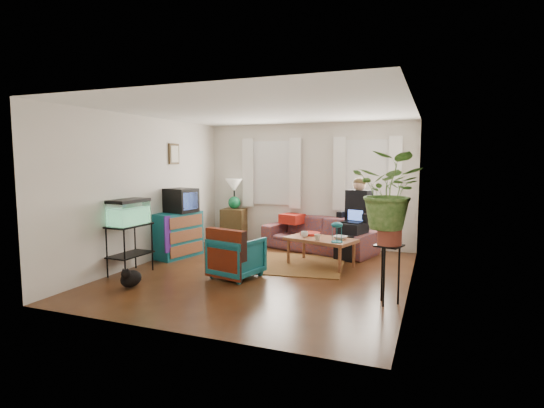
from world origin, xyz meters
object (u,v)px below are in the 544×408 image
at_px(sofa, 319,229).
at_px(aquarium_stand, 130,249).
at_px(dresser, 177,235).
at_px(coffee_table, 321,252).
at_px(side_table, 235,225).
at_px(armchair, 237,255).
at_px(plant_stand, 388,274).

distance_m(sofa, aquarium_stand, 3.68).
xyz_separation_m(dresser, coffee_table, (2.71, 0.32, -0.18)).
xyz_separation_m(side_table, dresser, (-0.34, -1.75, 0.05)).
bearing_deg(armchair, side_table, -49.67).
bearing_deg(dresser, sofa, 44.67).
height_order(side_table, plant_stand, plant_stand).
height_order(side_table, coffee_table, side_table).
bearing_deg(aquarium_stand, armchair, 17.92).
bearing_deg(dresser, coffee_table, 19.00).
height_order(armchair, plant_stand, plant_stand).
distance_m(aquarium_stand, coffee_table, 3.18).
xyz_separation_m(sofa, armchair, (-0.69, -2.36, -0.10)).
height_order(aquarium_stand, plant_stand, aquarium_stand).
height_order(side_table, dresser, dresser).
relative_size(sofa, armchair, 3.24).
bearing_deg(side_table, armchair, -63.03).
bearing_deg(armchair, dresser, -13.89).
bearing_deg(aquarium_stand, sofa, 52.47).
height_order(sofa, plant_stand, sofa).
height_order(aquarium_stand, armchair, aquarium_stand).
bearing_deg(side_table, dresser, -100.97).
bearing_deg(coffee_table, sofa, 123.45).
distance_m(side_table, aquarium_stand, 3.10).
bearing_deg(sofa, coffee_table, -56.41).
relative_size(sofa, side_table, 3.09).
relative_size(dresser, plant_stand, 1.22).
distance_m(dresser, coffee_table, 2.74).
bearing_deg(coffee_table, side_table, 165.66).
distance_m(sofa, armchair, 2.46).
bearing_deg(sofa, aquarium_stand, -113.12).
xyz_separation_m(sofa, dresser, (-2.36, -1.50, -0.03)).
distance_m(sofa, plant_stand, 3.25).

